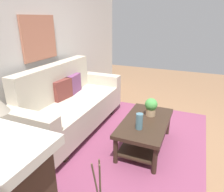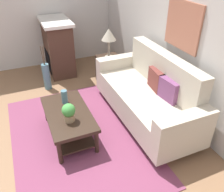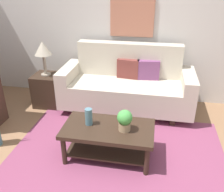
% 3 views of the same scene
% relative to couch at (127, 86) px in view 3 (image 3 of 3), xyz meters
% --- Properties ---
extents(ground_plane, '(9.74, 9.74, 0.00)m').
position_rel_couch_xyz_m(ground_plane, '(0.05, -1.69, -0.43)').
color(ground_plane, '#8C6647').
extents(wall_back, '(5.74, 0.10, 2.70)m').
position_rel_couch_xyz_m(wall_back, '(0.05, 0.54, 0.92)').
color(wall_back, silver).
rests_on(wall_back, ground_plane).
extents(area_rug, '(2.71, 1.85, 0.01)m').
position_rel_couch_xyz_m(area_rug, '(0.05, -1.19, -0.42)').
color(area_rug, '#843D5B').
rests_on(area_rug, ground_plane).
extents(couch, '(2.13, 0.84, 1.08)m').
position_rel_couch_xyz_m(couch, '(0.00, 0.00, 0.00)').
color(couch, beige).
rests_on(couch, ground_plane).
extents(throw_pillow_maroon, '(0.37, 0.16, 0.32)m').
position_rel_couch_xyz_m(throw_pillow_maroon, '(0.00, 0.13, 0.25)').
color(throw_pillow_maroon, brown).
rests_on(throw_pillow_maroon, couch).
extents(throw_pillow_plum, '(0.37, 0.16, 0.32)m').
position_rel_couch_xyz_m(throw_pillow_plum, '(0.33, 0.13, 0.25)').
color(throw_pillow_plum, '#7A4270').
rests_on(throw_pillow_plum, couch).
extents(coffee_table, '(1.10, 0.60, 0.43)m').
position_rel_couch_xyz_m(coffee_table, '(-0.06, -1.28, -0.12)').
color(coffee_table, '#332319').
rests_on(coffee_table, ground_plane).
extents(tabletop_vase, '(0.09, 0.09, 0.21)m').
position_rel_couch_xyz_m(tabletop_vase, '(-0.30, -1.25, 0.11)').
color(tabletop_vase, slate).
rests_on(tabletop_vase, coffee_table).
extents(potted_plant_tabletop, '(0.18, 0.18, 0.26)m').
position_rel_couch_xyz_m(potted_plant_tabletop, '(0.14, -1.30, 0.14)').
color(potted_plant_tabletop, tan).
rests_on(potted_plant_tabletop, coffee_table).
extents(side_table, '(0.44, 0.44, 0.56)m').
position_rel_couch_xyz_m(side_table, '(-1.37, -0.10, -0.15)').
color(side_table, '#332319').
rests_on(side_table, ground_plane).
extents(table_lamp, '(0.28, 0.28, 0.57)m').
position_rel_couch_xyz_m(table_lamp, '(-1.37, -0.10, 0.56)').
color(table_lamp, gray).
rests_on(table_lamp, side_table).
extents(framed_painting, '(0.72, 0.03, 0.67)m').
position_rel_couch_xyz_m(framed_painting, '(0.00, 0.47, 1.04)').
color(framed_painting, '#B77056').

